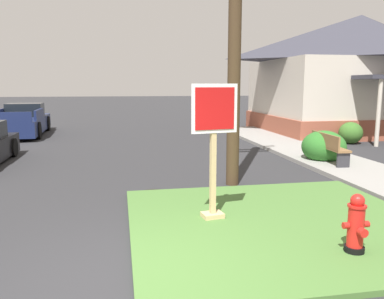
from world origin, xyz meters
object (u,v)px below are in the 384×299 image
(stop_sign, at_px, (214,151))
(manhole_cover, at_px, (153,193))
(street_bench, at_px, (328,146))
(fire_hydrant, at_px, (356,225))
(pickup_truck_navy, at_px, (23,122))

(stop_sign, distance_m, manhole_cover, 2.49)
(manhole_cover, bearing_deg, street_bench, 21.19)
(manhole_cover, distance_m, street_bench, 5.75)
(fire_hydrant, distance_m, stop_sign, 2.48)
(fire_hydrant, distance_m, manhole_cover, 4.47)
(pickup_truck_navy, distance_m, street_bench, 14.11)
(pickup_truck_navy, bearing_deg, street_bench, -41.44)
(fire_hydrant, distance_m, street_bench, 6.43)
(manhole_cover, bearing_deg, pickup_truck_navy, 114.68)
(fire_hydrant, relative_size, stop_sign, 0.36)
(manhole_cover, xyz_separation_m, pickup_truck_navy, (-5.24, 11.40, 0.61))
(stop_sign, height_order, pickup_truck_navy, stop_sign)
(fire_hydrant, height_order, stop_sign, stop_sign)
(pickup_truck_navy, bearing_deg, fire_hydrant, -62.92)
(fire_hydrant, xyz_separation_m, pickup_truck_navy, (-7.72, 15.10, 0.15))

